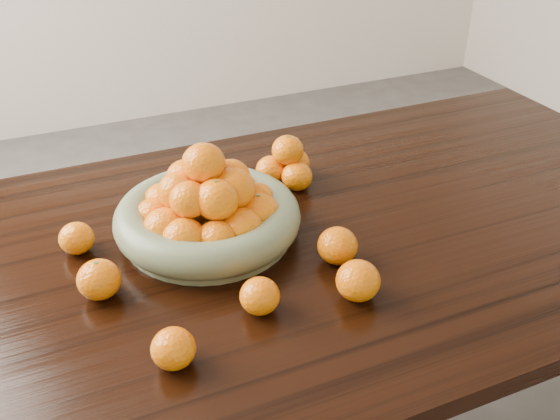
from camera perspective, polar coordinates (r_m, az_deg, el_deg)
name	(u,v)px	position (r m, az deg, el deg)	size (l,w,h in m)	color
dining_table	(291,268)	(1.36, 1.05, -5.37)	(2.00, 1.00, 0.75)	black
fruit_bowl	(208,210)	(1.28, -6.57, 0.00)	(0.38, 0.38, 0.21)	#687253
orange_pyramid	(288,164)	(1.48, 0.70, 4.19)	(0.14, 0.14, 0.12)	orange
loose_orange_0	(99,279)	(1.17, -16.22, -6.12)	(0.08, 0.08, 0.07)	orange
loose_orange_1	(173,349)	(1.01, -9.73, -12.37)	(0.07, 0.07, 0.07)	orange
loose_orange_2	(358,281)	(1.13, 7.15, -6.43)	(0.08, 0.08, 0.08)	orange
loose_orange_3	(77,238)	(1.30, -18.11, -2.47)	(0.07, 0.07, 0.06)	orange
loose_orange_4	(260,296)	(1.09, -1.87, -7.86)	(0.07, 0.07, 0.07)	orange
loose_orange_5	(337,246)	(1.21, 5.28, -3.27)	(0.08, 0.08, 0.07)	orange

